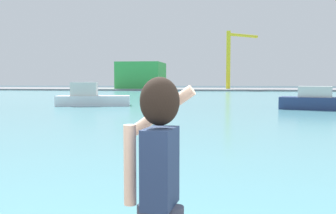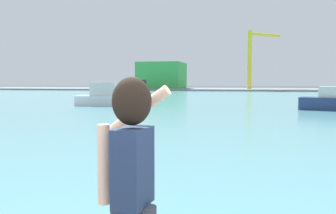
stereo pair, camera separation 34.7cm
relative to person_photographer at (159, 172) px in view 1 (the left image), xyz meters
The scene contains 8 objects.
ground_plane 49.61m from the person_photographer, 89.59° to the left, with size 220.00×220.00×0.00m, color #334751.
harbor_water 51.61m from the person_photographer, 89.60° to the left, with size 140.00×100.00×0.02m, color #599EA8.
far_shore_dock 91.59m from the person_photographer, 89.78° to the left, with size 140.00×20.00×0.39m, color gray.
person_photographer is the anchor object (origin of this frame).
boat_moored 33.98m from the person_photographer, 110.51° to the left, with size 7.10×3.51×2.22m.
boat_moored_2 30.89m from the person_photographer, 73.71° to the left, with size 7.63×4.12×1.90m.
warehouse_left 94.08m from the person_photographer, 102.26° to the left, with size 10.67×12.84×6.50m, color green.
port_crane 90.35m from the person_photographer, 88.36° to the left, with size 7.83×6.95×13.71m.
Camera 1 is at (0.09, -2.19, 2.42)m, focal length 40.56 mm.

